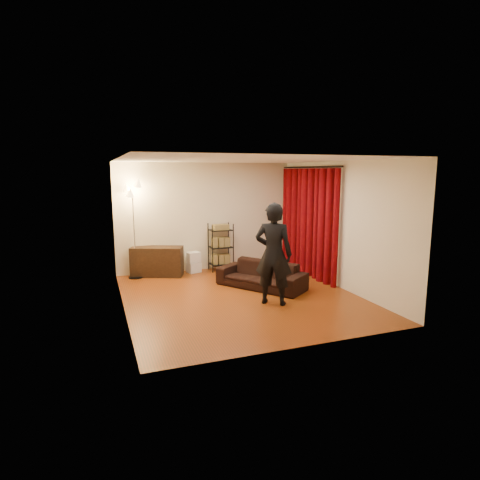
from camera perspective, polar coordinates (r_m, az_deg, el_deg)
name	(u,v)px	position (r m, az deg, el deg)	size (l,w,h in m)	color
floor	(240,297)	(8.12, 0.07, -8.05)	(5.00, 5.00, 0.00)	maroon
ceiling	(241,160)	(7.74, 0.07, 11.35)	(5.00, 5.00, 0.00)	white
wall_back	(206,217)	(10.18, -4.82, 3.31)	(5.00, 5.00, 0.00)	beige
wall_front	(304,255)	(5.58, 9.02, -2.08)	(5.00, 5.00, 0.00)	beige
wall_left	(121,236)	(7.36, -16.60, 0.48)	(5.00, 5.00, 0.00)	beige
wall_right	(339,225)	(8.85, 13.88, 2.10)	(5.00, 5.00, 0.00)	beige
curtain_rod	(310,167)	(9.68, 9.91, 10.17)	(0.04, 0.04, 2.65)	black
curtain	(308,222)	(9.74, 9.58, 2.48)	(0.22, 2.65, 2.55)	#670506
sofa	(261,275)	(8.67, 3.04, -5.00)	(1.91, 0.75, 0.56)	black
person	(273,254)	(7.50, 4.78, -1.99)	(0.70, 0.46, 1.92)	black
media_cabinet	(157,261)	(9.81, -11.70, -3.00)	(1.21, 0.45, 0.71)	#311F10
storage_boxes	(194,262)	(10.01, -6.58, -3.16)	(0.31, 0.25, 0.52)	silver
wire_shelf	(221,247)	(10.12, -2.76, -1.01)	(0.54, 0.38, 1.19)	black
floor_lamp	(134,231)	(9.61, -14.85, 1.25)	(0.40, 0.40, 2.24)	silver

